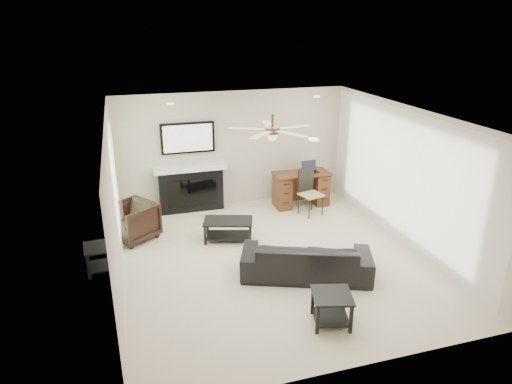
# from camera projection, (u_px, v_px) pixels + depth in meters

# --- Properties ---
(room_shell) EXTENTS (5.50, 5.54, 2.52)m
(room_shell) POSITION_uv_depth(u_px,v_px,m) (283.00, 164.00, 7.38)
(room_shell) COLOR beige
(room_shell) RESTS_ON ground
(sofa) EXTENTS (2.21, 1.50, 0.60)m
(sofa) POSITION_uv_depth(u_px,v_px,m) (306.00, 259.00, 7.28)
(sofa) COLOR black
(sofa) RESTS_ON ground
(armchair) EXTENTS (1.08, 1.07, 0.71)m
(armchair) POSITION_uv_depth(u_px,v_px,m) (132.00, 221.00, 8.49)
(armchair) COLOR black
(armchair) RESTS_ON ground
(coffee_table) EXTENTS (1.01, 0.74, 0.40)m
(coffee_table) POSITION_uv_depth(u_px,v_px,m) (228.00, 230.00, 8.50)
(coffee_table) COLOR black
(coffee_table) RESTS_ON ground
(end_table_near) EXTENTS (0.64, 0.64, 0.45)m
(end_table_near) POSITION_uv_depth(u_px,v_px,m) (331.00, 309.00, 6.14)
(end_table_near) COLOR black
(end_table_near) RESTS_ON ground
(end_table_left) EXTENTS (0.54, 0.54, 0.45)m
(end_table_left) POSITION_uv_depth(u_px,v_px,m) (101.00, 258.00, 7.45)
(end_table_left) COLOR black
(end_table_left) RESTS_ON ground
(fireplace_unit) EXTENTS (1.52, 0.34, 1.91)m
(fireplace_unit) POSITION_uv_depth(u_px,v_px,m) (190.00, 168.00, 9.57)
(fireplace_unit) COLOR black
(fireplace_unit) RESTS_ON ground
(desk) EXTENTS (1.22, 0.56, 0.76)m
(desk) POSITION_uv_depth(u_px,v_px,m) (301.00, 189.00, 10.05)
(desk) COLOR #402310
(desk) RESTS_ON ground
(desk_chair) EXTENTS (0.52, 0.54, 0.97)m
(desk_chair) POSITION_uv_depth(u_px,v_px,m) (311.00, 193.00, 9.52)
(desk_chair) COLOR black
(desk_chair) RESTS_ON ground
(laptop) EXTENTS (0.33, 0.24, 0.23)m
(laptop) POSITION_uv_depth(u_px,v_px,m) (311.00, 167.00, 9.91)
(laptop) COLOR black
(laptop) RESTS_ON desk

